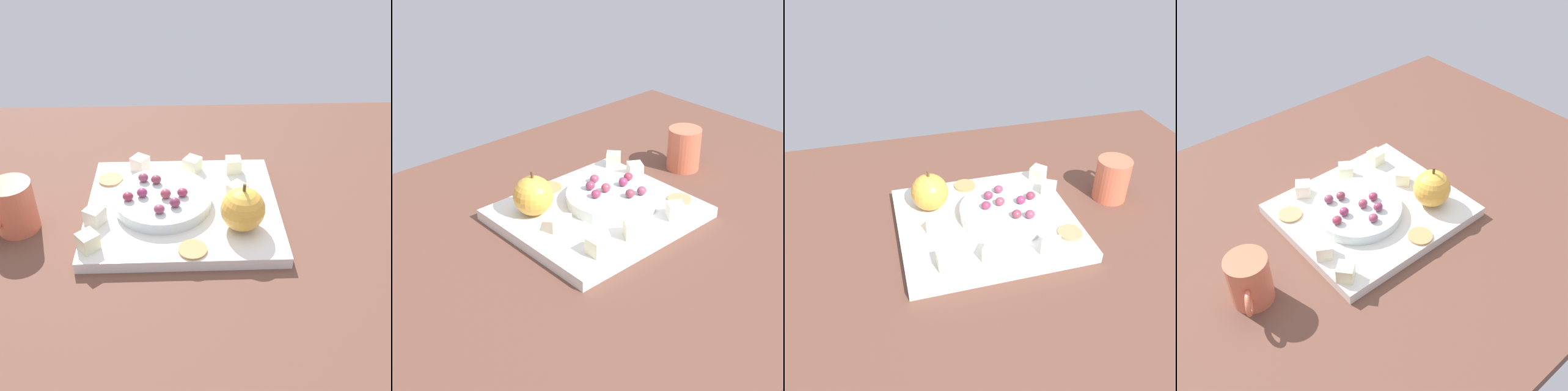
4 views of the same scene
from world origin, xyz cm
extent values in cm
cube|color=brown|center=(0.00, 0.00, 1.58)|extent=(120.38, 86.14, 3.16)
cube|color=silver|center=(0.26, 1.49, 4.16)|extent=(32.70, 28.52, 2.00)
cylinder|color=silver|center=(3.38, 1.38, 6.21)|extent=(16.69, 16.69, 2.11)
sphere|color=gold|center=(-9.46, 7.94, 8.71)|extent=(7.11, 7.11, 7.11)
cylinder|color=brown|center=(-9.46, 7.94, 12.87)|extent=(0.50, 0.50, 1.20)
cube|color=#F8F4C2|center=(14.43, 12.25, 6.56)|extent=(3.94, 3.94, 2.79)
cube|color=#EFE6CF|center=(14.27, 6.00, 6.56)|extent=(3.82, 3.82, 2.79)
cube|color=#F9F4C2|center=(-9.73, -8.73, 6.56)|extent=(2.84, 2.84, 2.79)
cube|color=#F8F2CD|center=(-9.53, 0.00, 6.56)|extent=(3.94, 3.94, 2.79)
cube|color=#F9E7CF|center=(7.94, -9.83, 6.56)|extent=(3.88, 3.88, 2.79)
cube|color=#F2EEC2|center=(-2.01, -9.13, 6.56)|extent=(3.86, 3.86, 2.79)
cylinder|color=tan|center=(-1.40, 13.35, 5.36)|extent=(4.43, 4.43, 0.40)
cylinder|color=tan|center=(13.26, -6.36, 5.36)|extent=(4.43, 4.43, 0.40)
ellipsoid|color=#993C4E|center=(2.81, 2.39, 8.09)|extent=(1.80, 1.62, 1.65)
ellipsoid|color=#902F58|center=(6.77, 1.89, 8.06)|extent=(1.80, 1.62, 1.58)
ellipsoid|color=#932C41|center=(9.07, 2.85, 8.01)|extent=(1.80, 1.62, 1.48)
ellipsoid|color=#83334E|center=(1.26, 4.89, 8.09)|extent=(1.80, 1.62, 1.64)
ellipsoid|color=brown|center=(4.56, -2.02, 8.05)|extent=(1.80, 1.62, 1.57)
ellipsoid|color=#8F2E4B|center=(-0.22, 1.98, 8.01)|extent=(1.80, 1.62, 1.47)
ellipsoid|color=#8F3B55|center=(3.78, 6.50, 8.01)|extent=(1.80, 1.62, 1.48)
ellipsoid|color=#893D56|center=(6.84, -2.71, 8.05)|extent=(1.80, 1.62, 1.56)
cylinder|color=#D16648|center=(27.37, 4.54, 7.60)|extent=(6.82, 6.82, 8.87)
torus|color=#D16648|center=(29.68, 8.52, 7.60)|extent=(2.70, 3.86, 4.00)
camera|label=1|loc=(0.21, 65.54, 52.95)|focal=42.56mm
camera|label=2|loc=(-63.08, -65.41, 58.74)|focal=54.46mm
camera|label=3|loc=(-16.97, -56.79, 52.72)|focal=37.85mm
camera|label=4|loc=(43.65, 53.77, 65.71)|focal=43.79mm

